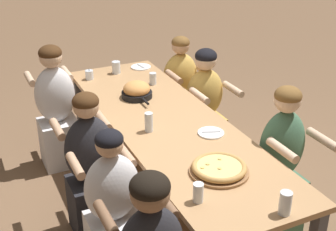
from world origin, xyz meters
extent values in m
plane|color=brown|center=(0.00, 0.00, 0.00)|extent=(18.00, 18.00, 0.00)
cube|color=tan|center=(0.00, 0.00, 0.76)|extent=(2.72, 0.82, 0.04)
cube|color=#4C4C51|center=(-1.30, -0.35, 0.37)|extent=(0.07, 0.07, 0.74)
cube|color=#4C4C51|center=(-1.30, 0.35, 0.37)|extent=(0.07, 0.07, 0.74)
cylinder|color=#996B42|center=(0.78, -0.02, 0.79)|extent=(0.38, 0.38, 0.02)
torus|color=tan|center=(0.78, -0.02, 0.82)|extent=(0.34, 0.34, 0.04)
cylinder|color=#E5C675|center=(0.78, -0.02, 0.82)|extent=(0.30, 0.30, 0.03)
cylinder|color=#E5C166|center=(0.71, 0.03, 0.84)|extent=(0.02, 0.02, 0.01)
cylinder|color=#E5C166|center=(0.73, -0.07, 0.84)|extent=(0.02, 0.02, 0.01)
cylinder|color=#E5C166|center=(0.76, -0.12, 0.84)|extent=(0.02, 0.02, 0.01)
cylinder|color=#E5C166|center=(0.81, -0.03, 0.84)|extent=(0.02, 0.02, 0.01)
cylinder|color=black|center=(-0.53, -0.04, 0.81)|extent=(0.26, 0.26, 0.05)
cylinder|color=black|center=(-0.34, -0.04, 0.82)|extent=(0.12, 0.02, 0.02)
ellipsoid|color=#D68E4C|center=(-0.53, -0.04, 0.86)|extent=(0.23, 0.23, 0.13)
cylinder|color=white|center=(-1.19, 0.26, 0.79)|extent=(0.20, 0.20, 0.01)
cube|color=#B7B7BC|center=(-1.19, 0.26, 0.80)|extent=(0.14, 0.03, 0.01)
cylinder|color=white|center=(0.31, 0.20, 0.79)|extent=(0.19, 0.19, 0.01)
cube|color=#B7B7BC|center=(0.31, 0.20, 0.80)|extent=(0.06, 0.13, 0.01)
cylinder|color=silver|center=(-1.10, -0.29, 0.83)|extent=(0.08, 0.08, 0.09)
cylinder|color=#1EA8DB|center=(-1.10, -0.29, 0.82)|extent=(0.07, 0.07, 0.06)
cylinder|color=black|center=(-1.09, -0.29, 0.84)|extent=(0.00, 0.01, 0.11)
cylinder|color=silver|center=(0.08, -0.19, 0.86)|extent=(0.06, 0.06, 0.15)
cylinder|color=silver|center=(0.08, -0.19, 0.83)|extent=(0.05, 0.05, 0.08)
cylinder|color=silver|center=(-1.15, -0.01, 0.84)|extent=(0.08, 0.08, 0.12)
cylinder|color=black|center=(-1.15, -0.01, 0.81)|extent=(0.07, 0.07, 0.06)
cylinder|color=silver|center=(-0.74, 0.20, 0.84)|extent=(0.06, 0.06, 0.11)
cylinder|color=silver|center=(1.28, 0.09, 0.85)|extent=(0.07, 0.07, 0.14)
cylinder|color=black|center=(1.28, 0.09, 0.83)|extent=(0.06, 0.06, 0.08)
cylinder|color=silver|center=(0.99, -0.28, 0.84)|extent=(0.06, 0.06, 0.12)
cylinder|color=black|center=(0.99, -0.28, 0.82)|extent=(0.05, 0.05, 0.07)
cube|color=gold|center=(-1.05, 0.63, 0.23)|extent=(0.32, 0.34, 0.45)
ellipsoid|color=gold|center=(-1.05, 0.63, 0.68)|extent=(0.24, 0.36, 0.47)
sphere|color=tan|center=(-1.05, 0.63, 1.00)|extent=(0.18, 0.18, 0.18)
ellipsoid|color=brown|center=(-1.05, 0.63, 1.03)|extent=(0.18, 0.18, 0.12)
cylinder|color=tan|center=(-0.85, 0.80, 0.77)|extent=(0.28, 0.06, 0.06)
cylinder|color=tan|center=(-0.85, 0.46, 0.77)|extent=(0.28, 0.06, 0.06)
sphere|color=brown|center=(1.14, -0.63, 1.05)|extent=(0.20, 0.20, 0.20)
ellipsoid|color=black|center=(1.14, -0.63, 1.08)|extent=(0.21, 0.21, 0.14)
cylinder|color=brown|center=(0.93, -0.80, 0.80)|extent=(0.28, 0.06, 0.06)
cylinder|color=brown|center=(0.93, -0.46, 0.80)|extent=(0.28, 0.06, 0.06)
cube|color=#232328|center=(0.03, -0.63, 0.23)|extent=(0.32, 0.34, 0.45)
ellipsoid|color=#232328|center=(0.03, -0.63, 0.71)|extent=(0.24, 0.36, 0.52)
sphere|color=tan|center=(0.03, -0.63, 1.05)|extent=(0.18, 0.18, 0.18)
ellipsoid|color=#422814|center=(0.03, -0.63, 1.08)|extent=(0.18, 0.18, 0.13)
cylinder|color=tan|center=(-0.18, -0.80, 0.81)|extent=(0.28, 0.06, 0.06)
cylinder|color=tan|center=(-0.18, -0.46, 0.81)|extent=(0.28, 0.06, 0.06)
cube|color=#477556|center=(0.58, 0.63, 0.23)|extent=(0.32, 0.34, 0.45)
ellipsoid|color=#477556|center=(0.58, 0.63, 0.72)|extent=(0.24, 0.36, 0.54)
sphere|color=beige|center=(0.58, 0.63, 1.08)|extent=(0.19, 0.19, 0.19)
ellipsoid|color=brown|center=(0.58, 0.63, 1.11)|extent=(0.19, 0.19, 0.13)
cylinder|color=beige|center=(0.79, 0.80, 0.83)|extent=(0.28, 0.06, 0.06)
cylinder|color=beige|center=(0.79, 0.46, 0.83)|extent=(0.28, 0.06, 0.06)
ellipsoid|color=silver|center=(0.52, -0.63, 0.69)|extent=(0.24, 0.36, 0.47)
sphere|color=tan|center=(0.52, -0.63, 1.00)|extent=(0.17, 0.17, 0.17)
ellipsoid|color=black|center=(0.52, -0.63, 1.03)|extent=(0.18, 0.18, 0.12)
cylinder|color=tan|center=(0.31, -0.80, 0.78)|extent=(0.28, 0.06, 0.06)
cylinder|color=tan|center=(0.31, -0.46, 0.78)|extent=(0.28, 0.06, 0.06)
cube|color=silver|center=(-1.05, -0.63, 0.23)|extent=(0.32, 0.34, 0.45)
ellipsoid|color=silver|center=(-1.05, -0.63, 0.71)|extent=(0.24, 0.36, 0.53)
sphere|color=beige|center=(-1.05, -0.63, 1.07)|extent=(0.20, 0.20, 0.20)
ellipsoid|color=#422814|center=(-1.05, -0.63, 1.11)|extent=(0.20, 0.20, 0.14)
cylinder|color=beige|center=(-1.25, -0.80, 0.82)|extent=(0.28, 0.06, 0.06)
cylinder|color=beige|center=(-1.25, -0.46, 0.82)|extent=(0.28, 0.06, 0.06)
cube|color=gold|center=(-0.55, 0.63, 0.23)|extent=(0.32, 0.34, 0.45)
ellipsoid|color=gold|center=(-0.55, 0.63, 0.69)|extent=(0.24, 0.36, 0.47)
sphere|color=beige|center=(-0.55, 0.63, 1.01)|extent=(0.19, 0.19, 0.19)
ellipsoid|color=black|center=(-0.55, 0.63, 1.05)|extent=(0.20, 0.20, 0.14)
cylinder|color=beige|center=(-0.35, 0.80, 0.78)|extent=(0.28, 0.06, 0.06)
cylinder|color=beige|center=(-0.35, 0.46, 0.78)|extent=(0.28, 0.06, 0.06)
camera|label=1|loc=(2.87, -1.35, 2.38)|focal=50.00mm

